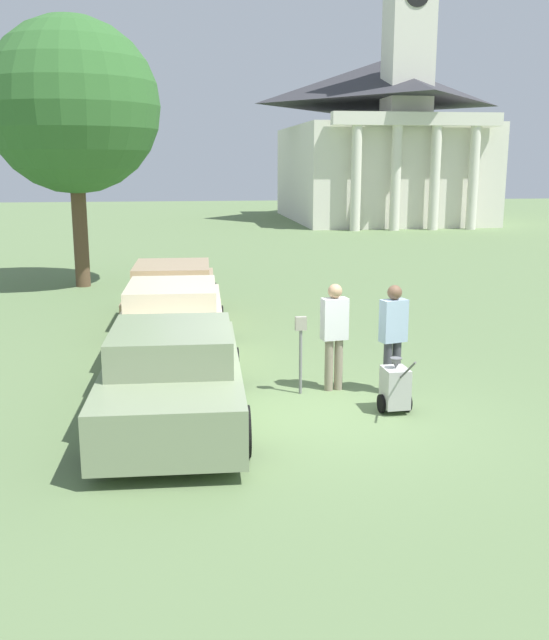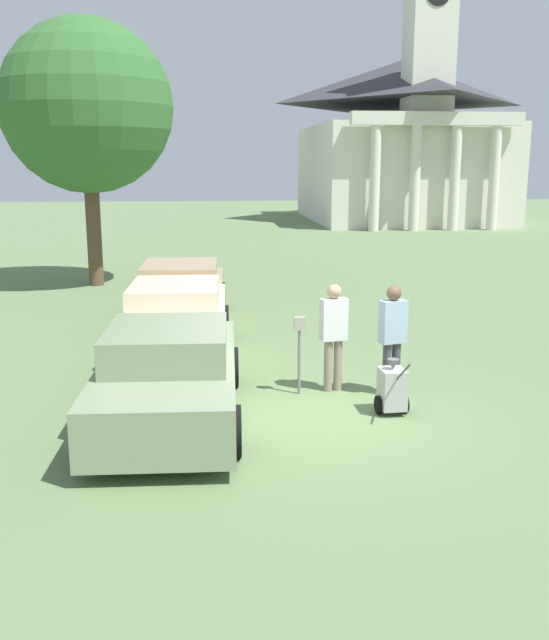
{
  "view_description": "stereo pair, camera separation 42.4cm",
  "coord_description": "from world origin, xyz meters",
  "px_view_note": "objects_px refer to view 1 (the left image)",
  "views": [
    {
      "loc": [
        -2.17,
        -9.93,
        3.7
      ],
      "look_at": [
        -0.56,
        1.65,
        1.1
      ],
      "focal_mm": 40.0,
      "sensor_mm": 36.0,
      "label": 1
    },
    {
      "loc": [
        -1.75,
        -9.98,
        3.7
      ],
      "look_at": [
        -0.56,
        1.65,
        1.1
      ],
      "focal_mm": 40.0,
      "sensor_mm": 36.0,
      "label": 2
    }
  ],
  "objects_px": {
    "parked_car_tan": "(173,295)",
    "person_worker": "(334,330)",
    "equipment_cart": "(395,387)",
    "person_supervisor": "(393,332)",
    "parked_car_sage": "(173,376)",
    "parking_meter": "(301,340)",
    "church": "(380,138)",
    "parked_car_cream": "(173,323)"
  },
  "relations": [
    {
      "from": "parking_meter",
      "to": "church",
      "type": "height_order",
      "value": "church"
    },
    {
      "from": "church",
      "to": "equipment_cart",
      "type": "bearing_deg",
      "value": -105.57
    },
    {
      "from": "person_supervisor",
      "to": "church",
      "type": "relative_size",
      "value": 0.09
    },
    {
      "from": "parked_car_tan",
      "to": "parking_meter",
      "type": "xyz_separation_m",
      "value": [
        2.04,
        -5.54,
        0.23
      ]
    },
    {
      "from": "parked_car_sage",
      "to": "parked_car_cream",
      "type": "bearing_deg",
      "value": 92.26
    },
    {
      "from": "parked_car_cream",
      "to": "church",
      "type": "xyz_separation_m",
      "value": [
        13.18,
        32.06,
        4.47
      ]
    },
    {
      "from": "parked_car_cream",
      "to": "equipment_cart",
      "type": "xyz_separation_m",
      "value": [
        3.3,
        -3.4,
        -0.32
      ]
    },
    {
      "from": "person_worker",
      "to": "person_supervisor",
      "type": "distance_m",
      "value": 0.95
    },
    {
      "from": "parked_car_sage",
      "to": "church",
      "type": "height_order",
      "value": "church"
    },
    {
      "from": "parked_car_sage",
      "to": "equipment_cart",
      "type": "relative_size",
      "value": 4.79
    },
    {
      "from": "parked_car_sage",
      "to": "person_worker",
      "type": "height_order",
      "value": "person_worker"
    },
    {
      "from": "parking_meter",
      "to": "person_worker",
      "type": "height_order",
      "value": "person_worker"
    },
    {
      "from": "parked_car_cream",
      "to": "equipment_cart",
      "type": "height_order",
      "value": "parked_car_cream"
    },
    {
      "from": "parked_car_cream",
      "to": "parked_car_sage",
      "type": "bearing_deg",
      "value": -87.74
    },
    {
      "from": "parked_car_tan",
      "to": "person_worker",
      "type": "relative_size",
      "value": 2.83
    },
    {
      "from": "person_supervisor",
      "to": "person_worker",
      "type": "bearing_deg",
      "value": -34.19
    },
    {
      "from": "church",
      "to": "person_worker",
      "type": "bearing_deg",
      "value": -107.13
    },
    {
      "from": "church",
      "to": "parked_car_cream",
      "type": "bearing_deg",
      "value": -112.36
    },
    {
      "from": "parked_car_tan",
      "to": "parking_meter",
      "type": "bearing_deg",
      "value": -67.52
    },
    {
      "from": "person_worker",
      "to": "equipment_cart",
      "type": "bearing_deg",
      "value": 111.15
    },
    {
      "from": "parking_meter",
      "to": "church",
      "type": "relative_size",
      "value": 0.07
    },
    {
      "from": "parked_car_sage",
      "to": "person_supervisor",
      "type": "relative_size",
      "value": 2.67
    },
    {
      "from": "parked_car_tan",
      "to": "parking_meter",
      "type": "relative_size",
      "value": 3.93
    },
    {
      "from": "equipment_cart",
      "to": "person_worker",
      "type": "bearing_deg",
      "value": 117.72
    },
    {
      "from": "parked_car_sage",
      "to": "person_worker",
      "type": "distance_m",
      "value": 2.85
    },
    {
      "from": "parked_car_sage",
      "to": "person_worker",
      "type": "relative_size",
      "value": 2.68
    },
    {
      "from": "parked_car_sage",
      "to": "church",
      "type": "relative_size",
      "value": 0.25
    },
    {
      "from": "parked_car_cream",
      "to": "person_supervisor",
      "type": "relative_size",
      "value": 2.77
    },
    {
      "from": "parked_car_tan",
      "to": "equipment_cart",
      "type": "height_order",
      "value": "parked_car_tan"
    },
    {
      "from": "parked_car_tan",
      "to": "equipment_cart",
      "type": "bearing_deg",
      "value": -61.14
    },
    {
      "from": "person_worker",
      "to": "person_supervisor",
      "type": "bearing_deg",
      "value": 152.56
    },
    {
      "from": "person_supervisor",
      "to": "church",
      "type": "bearing_deg",
      "value": -121.37
    },
    {
      "from": "parked_car_sage",
      "to": "equipment_cart",
      "type": "distance_m",
      "value": 3.32
    },
    {
      "from": "parked_car_sage",
      "to": "equipment_cart",
      "type": "xyz_separation_m",
      "value": [
        3.3,
        -0.11,
        -0.28
      ]
    },
    {
      "from": "parked_car_tan",
      "to": "person_worker",
      "type": "distance_m",
      "value": 6.03
    },
    {
      "from": "person_worker",
      "to": "equipment_cart",
      "type": "xyz_separation_m",
      "value": [
        0.68,
        -1.18,
        -0.63
      ]
    },
    {
      "from": "equipment_cart",
      "to": "parked_car_tan",
      "type": "bearing_deg",
      "value": 114.16
    },
    {
      "from": "church",
      "to": "parked_car_tan",
      "type": "bearing_deg",
      "value": -114.55
    },
    {
      "from": "parked_car_cream",
      "to": "parked_car_tan",
      "type": "distance_m",
      "value": 3.19
    },
    {
      "from": "parking_meter",
      "to": "person_supervisor",
      "type": "xyz_separation_m",
      "value": [
        1.48,
        -0.18,
        0.13
      ]
    },
    {
      "from": "parked_car_cream",
      "to": "parking_meter",
      "type": "bearing_deg",
      "value": -46.76
    },
    {
      "from": "person_worker",
      "to": "church",
      "type": "xyz_separation_m",
      "value": [
        10.56,
        34.28,
        4.16
      ]
    }
  ]
}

